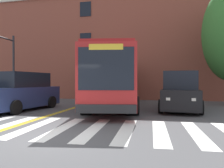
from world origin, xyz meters
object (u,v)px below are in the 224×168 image
object	(u,v)px
city_bus	(113,79)
car_black_far_lane	(180,92)
car_grey_behind_bus	(134,90)
car_navy_near_lane	(22,92)

from	to	relation	value
city_bus	car_black_far_lane	bearing A→B (deg)	-15.70
car_grey_behind_bus	car_navy_near_lane	bearing A→B (deg)	-113.04
city_bus	car_navy_near_lane	xyz separation A→B (m)	(-5.01, -2.93, -0.84)
city_bus	car_grey_behind_bus	distance (m)	9.80
city_bus	car_black_far_lane	size ratio (longest dim) A/B	2.61
city_bus	car_black_far_lane	world-z (taller)	city_bus
car_navy_near_lane	car_grey_behind_bus	bearing A→B (deg)	66.96
city_bus	car_navy_near_lane	distance (m)	5.87
car_black_far_lane	car_grey_behind_bus	bearing A→B (deg)	109.53
city_bus	car_grey_behind_bus	xyz separation A→B (m)	(0.37, 9.73, -1.11)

